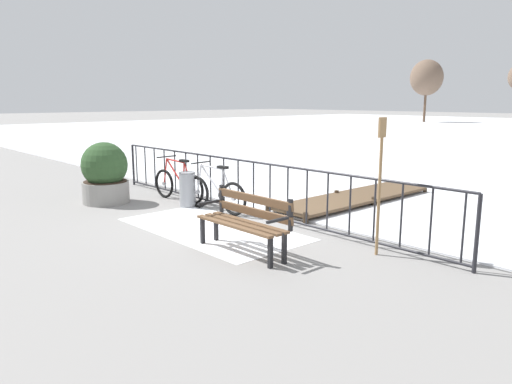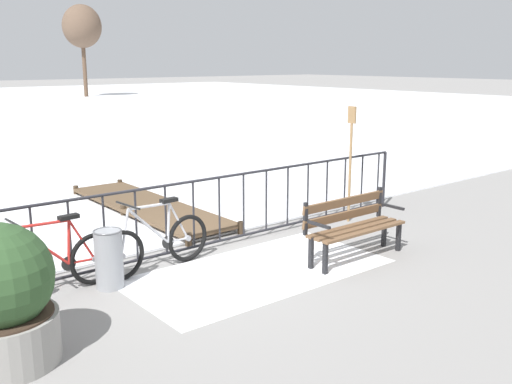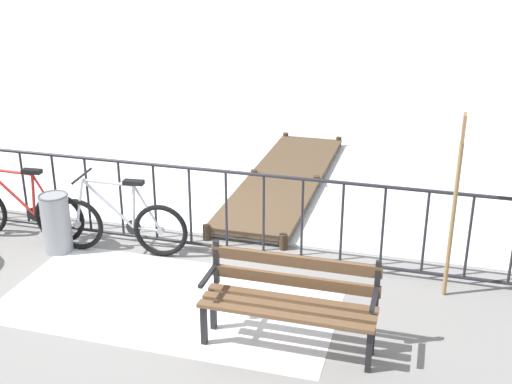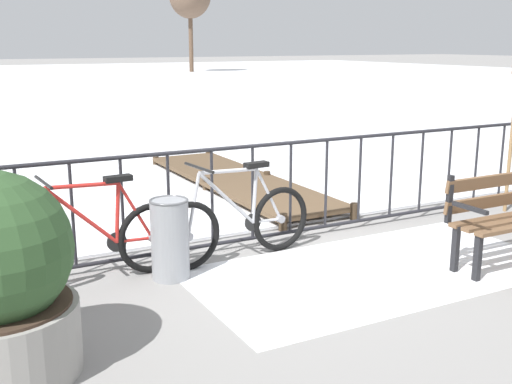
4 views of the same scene
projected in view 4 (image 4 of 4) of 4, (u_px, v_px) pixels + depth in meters
The scene contains 7 objects.
ground_plane at pixel (272, 242), 6.67m from camera, with size 160.00×160.00×0.00m, color gray.
snow_patch at pixel (377, 270), 5.84m from camera, with size 3.48×1.78×0.01m, color white.
railing_fence at pixel (272, 191), 6.54m from camera, with size 9.06×0.06×1.07m.
bicycle_near_railing at pixel (237, 223), 6.05m from camera, with size 1.71×0.52×0.97m.
bicycle_second at pixel (96, 243), 5.44m from camera, with size 1.71×0.52×0.97m.
trash_bin at pixel (170, 238), 5.57m from camera, with size 0.35×0.35×0.73m.
wooden_dock at pixel (237, 180), 9.11m from camera, with size 1.10×4.41×0.20m.
Camera 4 is at (-3.14, -5.53, 2.07)m, focal length 43.99 mm.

